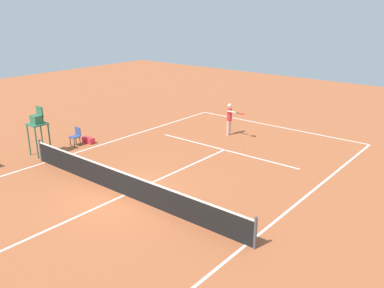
{
  "coord_description": "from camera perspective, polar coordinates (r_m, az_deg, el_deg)",
  "views": [
    {
      "loc": [
        -11.01,
        9.38,
        6.92
      ],
      "look_at": [
        0.38,
        -4.6,
        0.8
      ],
      "focal_mm": 37.91,
      "sensor_mm": 36.0,
      "label": 1
    }
  ],
  "objects": [
    {
      "name": "tennis_ball",
      "position": [
        21.58,
        7.83,
        -0.05
      ],
      "size": [
        0.07,
        0.07,
        0.07
      ],
      "primitive_type": "sphere",
      "color": "#CCE033",
      "rests_on": "ground"
    },
    {
      "name": "umpire_chair",
      "position": [
        20.87,
        -20.91,
        2.74
      ],
      "size": [
        0.8,
        0.8,
        2.41
      ],
      "color": "#2D6B4C",
      "rests_on": "ground"
    },
    {
      "name": "player_serving",
      "position": [
        22.83,
        5.37,
        3.88
      ],
      "size": [
        1.31,
        0.63,
        1.83
      ],
      "rotation": [
        0.0,
        0.0,
        1.5
      ],
      "color": "beige",
      "rests_on": "ground"
    },
    {
      "name": "ground_plane",
      "position": [
        16.04,
        -9.45,
        -7.09
      ],
      "size": [
        60.0,
        60.0,
        0.0
      ],
      "primitive_type": "plane",
      "color": "#AD5933"
    },
    {
      "name": "courtside_chair_mid",
      "position": [
        22.06,
        -16.03,
        1.16
      ],
      "size": [
        0.44,
        0.46,
        0.95
      ],
      "color": "#262626",
      "rests_on": "ground"
    },
    {
      "name": "equipment_bag",
      "position": [
        22.39,
        -14.38,
        0.54
      ],
      "size": [
        0.76,
        0.32,
        0.3
      ],
      "primitive_type": "cube",
      "color": "red",
      "rests_on": "ground"
    },
    {
      "name": "court_lines",
      "position": [
        16.04,
        -9.45,
        -7.08
      ],
      "size": [
        11.11,
        24.66,
        0.01
      ],
      "color": "white",
      "rests_on": "ground"
    },
    {
      "name": "tennis_net",
      "position": [
        15.83,
        -9.55,
        -5.48
      ],
      "size": [
        11.71,
        0.1,
        1.07
      ],
      "color": "#4C4C51",
      "rests_on": "ground"
    }
  ]
}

